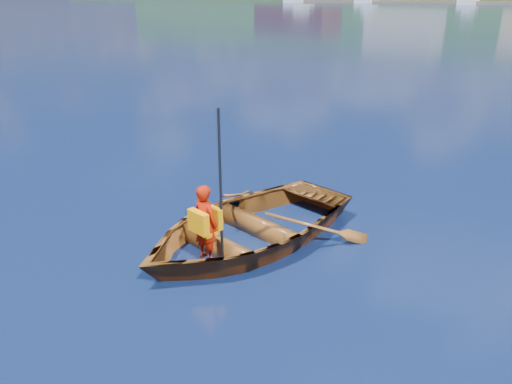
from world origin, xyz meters
The scene contains 3 objects.
ground centered at (0.00, 0.00, 0.00)m, with size 600.00×600.00×0.00m.
rowboat centered at (0.32, 0.29, 0.24)m, with size 3.43×4.27×0.79m.
child_paddler centered at (0.28, -0.62, 0.66)m, with size 0.44×0.39×2.10m.
Camera 1 is at (4.15, -5.26, 3.53)m, focal length 35.00 mm.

